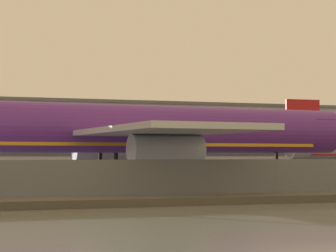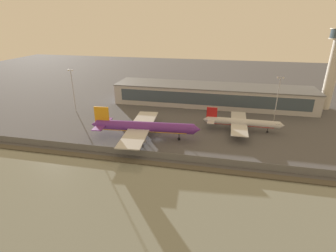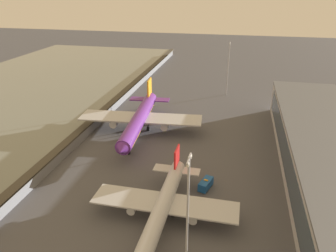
% 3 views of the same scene
% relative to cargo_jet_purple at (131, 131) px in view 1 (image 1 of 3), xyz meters
% --- Properties ---
extents(ground_plane, '(500.00, 500.00, 0.00)m').
position_rel_cargo_jet_purple_xyz_m(ground_plane, '(6.60, -0.31, -5.31)').
color(ground_plane, '#4C4C51').
extents(shoreline_seawall, '(320.00, 3.00, 0.50)m').
position_rel_cargo_jet_purple_xyz_m(shoreline_seawall, '(6.60, -20.81, -5.06)').
color(shoreline_seawall, '#474238').
rests_on(shoreline_seawall, ground).
extents(perimeter_fence, '(280.00, 0.10, 2.75)m').
position_rel_cargo_jet_purple_xyz_m(perimeter_fence, '(6.60, -16.31, -3.94)').
color(perimeter_fence, slate).
rests_on(perimeter_fence, ground).
extents(cargo_jet_purple, '(48.83, 42.19, 13.91)m').
position_rel_cargo_jet_purple_xyz_m(cargo_jet_purple, '(0.00, 0.00, 0.00)').
color(cargo_jet_purple, '#602889').
rests_on(cargo_jet_purple, ground).
extents(ops_van, '(5.59, 3.52, 2.48)m').
position_rel_cargo_jet_purple_xyz_m(ops_van, '(28.42, 25.73, -4.03)').
color(ops_van, '#19519E').
rests_on(ops_van, ground).
extents(terminal_building, '(118.11, 22.49, 12.07)m').
position_rel_cargo_jet_purple_xyz_m(terminal_building, '(26.42, 55.94, 0.74)').
color(terminal_building, '#B2B2B7').
rests_on(terminal_building, ground).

